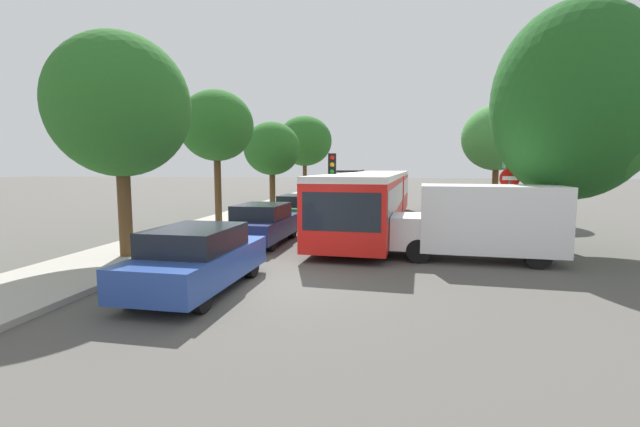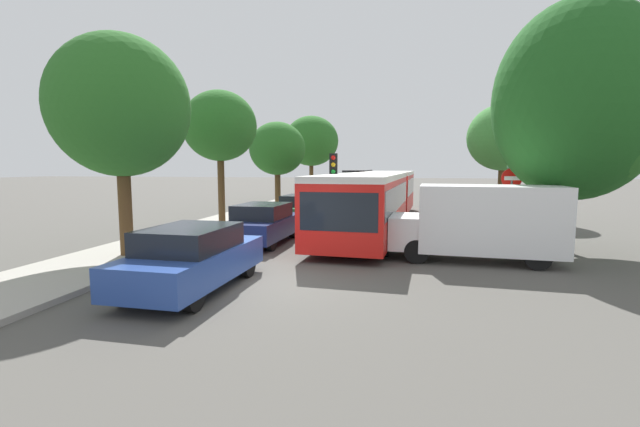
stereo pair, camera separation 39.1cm
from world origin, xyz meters
name	(u,v)px [view 2 (the right image)]	position (x,y,z in m)	size (l,w,h in m)	color
ground_plane	(277,282)	(0.00, 0.00, 0.00)	(200.00, 200.00, 0.00)	#4F4C47
kerb_strip_left	(283,204)	(-5.62, 21.00, 0.07)	(3.20, 52.01, 0.14)	#9E998E
articulated_bus	(377,196)	(1.94, 10.54, 1.49)	(3.94, 17.55, 2.58)	red
city_bus_rear	(359,179)	(-1.90, 42.01, 1.42)	(2.59, 11.42, 2.46)	silver
queued_car_blue	(192,258)	(-1.73, -1.03, 0.76)	(2.02, 4.41, 1.51)	#284799
queued_car_navy	(263,223)	(-2.02, 5.16, 0.76)	(2.00, 4.37, 1.49)	navy
queued_car_green	(301,209)	(-1.89, 10.97, 0.73)	(1.94, 4.23, 1.45)	#236638
queued_car_black	(325,200)	(-1.74, 17.10, 0.69)	(1.83, 4.00, 1.37)	black
queued_car_tan	(336,194)	(-1.86, 22.75, 0.72)	(1.90, 4.15, 1.42)	tan
queued_car_white	(343,190)	(-2.08, 28.58, 0.72)	(1.90, 4.15, 1.42)	white
white_van	(481,221)	(5.44, 3.45, 1.24)	(5.13, 2.32, 2.31)	white
traffic_light	(333,176)	(0.36, 6.97, 2.50)	(0.34, 0.37, 3.40)	#56595E
no_entry_sign	(511,195)	(6.83, 5.83, 1.88)	(0.70, 0.08, 2.82)	#56595E
direction_sign_post	(509,174)	(7.65, 9.77, 2.55)	(0.27, 1.39, 3.60)	#56595E
tree_left_near	(120,107)	(-5.33, 1.73, 4.67)	(4.11, 4.11, 6.80)	#51381E
tree_left_mid	(220,126)	(-5.39, 9.13, 4.75)	(3.46, 3.46, 6.43)	#51381E
tree_left_far	(276,150)	(-5.14, 17.62, 3.97)	(3.73, 3.73, 5.83)	#51381E
tree_left_distant	(311,141)	(-4.63, 26.79, 5.07)	(4.71, 4.71, 7.24)	#51381E
tree_right_near	(581,106)	(8.63, 5.07, 4.80)	(5.16, 5.16, 8.15)	#51381E
tree_right_mid	(503,139)	(8.54, 15.05, 4.36)	(3.82, 3.82, 6.28)	#51381E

